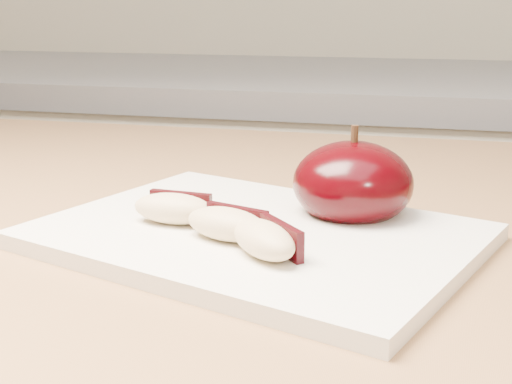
# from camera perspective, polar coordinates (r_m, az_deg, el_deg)

# --- Properties ---
(back_cabinet) EXTENTS (2.40, 0.62, 0.94)m
(back_cabinet) POSITION_cam_1_polar(r_m,az_deg,el_deg) (1.37, 10.47, -10.53)
(back_cabinet) COLOR silver
(back_cabinet) RESTS_ON ground
(cutting_board) EXTENTS (0.33, 0.28, 0.01)m
(cutting_board) POSITION_cam_1_polar(r_m,az_deg,el_deg) (0.48, -0.00, -3.53)
(cutting_board) COLOR silver
(cutting_board) RESTS_ON island_counter
(apple_half) EXTENTS (0.09, 0.09, 0.07)m
(apple_half) POSITION_cam_1_polar(r_m,az_deg,el_deg) (0.51, 7.75, 0.70)
(apple_half) COLOR black
(apple_half) RESTS_ON cutting_board
(apple_wedge_a) EXTENTS (0.06, 0.03, 0.02)m
(apple_wedge_a) POSITION_cam_1_polar(r_m,az_deg,el_deg) (0.49, -6.54, -1.29)
(apple_wedge_a) COLOR #CEB183
(apple_wedge_a) RESTS_ON cutting_board
(apple_wedge_b) EXTENTS (0.06, 0.04, 0.02)m
(apple_wedge_b) POSITION_cam_1_polar(r_m,az_deg,el_deg) (0.45, -2.27, -2.55)
(apple_wedge_b) COLOR #CEB183
(apple_wedge_b) RESTS_ON cutting_board
(apple_wedge_c) EXTENTS (0.06, 0.06, 0.02)m
(apple_wedge_c) POSITION_cam_1_polar(r_m,az_deg,el_deg) (0.42, 0.78, -3.78)
(apple_wedge_c) COLOR #CEB183
(apple_wedge_c) RESTS_ON cutting_board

